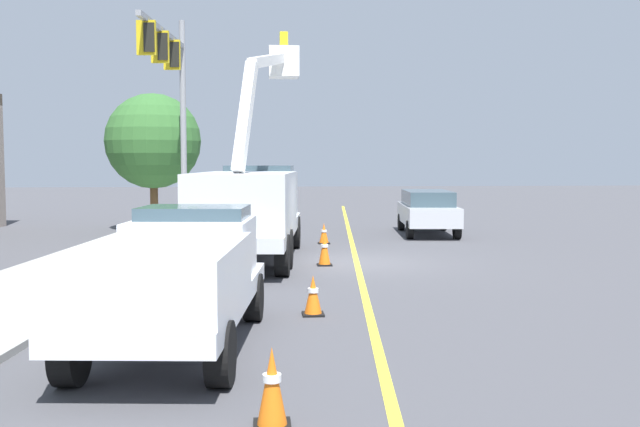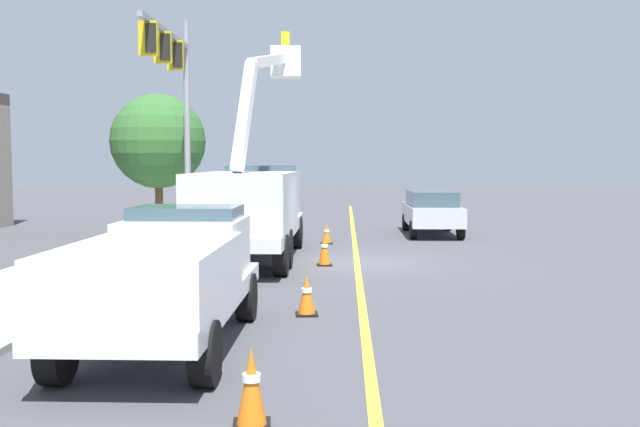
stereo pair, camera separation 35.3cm
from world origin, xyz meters
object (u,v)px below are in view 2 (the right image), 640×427
object	(u,v)px
passing_minivan	(432,209)
traffic_signal_mast	(175,83)
utility_bucket_truck	(252,204)
traffic_cone_trailing	(327,234)
traffic_cone_mid_front	(307,295)
traffic_cone_leading	(251,388)
service_pickup_truck	(166,275)
traffic_cone_mid_rear	(324,250)

from	to	relation	value
passing_minivan	traffic_signal_mast	bearing A→B (deg)	104.00
utility_bucket_truck	traffic_cone_trailing	world-z (taller)	utility_bucket_truck
passing_minivan	traffic_signal_mast	xyz separation A→B (m)	(-2.34, 9.40, 4.48)
passing_minivan	traffic_cone_trailing	bearing A→B (deg)	122.97
utility_bucket_truck	passing_minivan	world-z (taller)	utility_bucket_truck
utility_bucket_truck	traffic_cone_mid_front	xyz separation A→B (m)	(-7.54, -1.19, -1.24)
passing_minivan	traffic_cone_leading	world-z (taller)	passing_minivan
utility_bucket_truck	passing_minivan	distance (m)	9.36
utility_bucket_truck	traffic_cone_mid_front	bearing A→B (deg)	-171.03
utility_bucket_truck	traffic_cone_trailing	xyz separation A→B (m)	(3.70, -2.45, -1.26)
passing_minivan	traffic_cone_mid_front	size ratio (longest dim) A/B	6.68
traffic_cone_mid_front	traffic_cone_trailing	bearing A→B (deg)	-6.38
service_pickup_truck	traffic_cone_trailing	distance (m)	13.83
traffic_cone_mid_rear	traffic_cone_trailing	xyz separation A→B (m)	(5.06, -0.46, -0.08)
traffic_cone_leading	traffic_cone_mid_front	xyz separation A→B (m)	(5.44, -0.86, -0.06)
passing_minivan	traffic_cone_mid_rear	xyz separation A→B (m)	(-7.84, 4.74, -0.54)
traffic_cone_trailing	passing_minivan	bearing A→B (deg)	-57.03
traffic_cone_mid_front	traffic_cone_trailing	xyz separation A→B (m)	(11.24, -1.26, -0.02)
service_pickup_truck	traffic_cone_mid_front	distance (m)	3.17
service_pickup_truck	passing_minivan	bearing A→B (deg)	-25.70
service_pickup_truck	traffic_signal_mast	size ratio (longest dim) A/B	0.73
traffic_cone_mid_front	traffic_signal_mast	distance (m)	13.31
utility_bucket_truck	traffic_signal_mast	bearing A→B (deg)	32.82
traffic_cone_mid_rear	traffic_signal_mast	size ratio (longest dim) A/B	0.11
utility_bucket_truck	traffic_cone_mid_front	size ratio (longest dim) A/B	11.32
service_pickup_truck	traffic_cone_mid_rear	distance (m)	8.86
service_pickup_truck	traffic_cone_mid_front	xyz separation A→B (m)	(2.12, -2.23, -0.75)
passing_minivan	traffic_cone_mid_rear	size ratio (longest dim) A/B	5.70
service_pickup_truck	traffic_cone_mid_rear	bearing A→B (deg)	-20.01
utility_bucket_truck	traffic_cone_mid_rear	world-z (taller)	utility_bucket_truck
traffic_cone_mid_front	traffic_cone_mid_rear	world-z (taller)	traffic_cone_mid_rear
traffic_signal_mast	traffic_cone_trailing	bearing A→B (deg)	-94.84
service_pickup_truck	traffic_signal_mast	bearing A→B (deg)	6.74
utility_bucket_truck	service_pickup_truck	distance (m)	9.73
traffic_cone_leading	traffic_cone_mid_front	bearing A→B (deg)	-9.02
traffic_cone_leading	traffic_cone_mid_rear	bearing A→B (deg)	-8.14
traffic_cone_mid_front	traffic_signal_mast	xyz separation A→B (m)	(11.67, 3.86, 5.09)
traffic_cone_mid_rear	utility_bucket_truck	bearing A→B (deg)	55.66
traffic_cone_trailing	traffic_cone_mid_rear	bearing A→B (deg)	174.80
passing_minivan	traffic_cone_mid_rear	distance (m)	9.18
passing_minivan	traffic_cone_trailing	size ratio (longest dim) A/B	7.01
passing_minivan	traffic_cone_mid_front	world-z (taller)	passing_minivan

